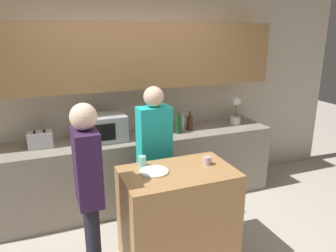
{
  "coord_description": "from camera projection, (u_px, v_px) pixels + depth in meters",
  "views": [
    {
      "loc": [
        -0.97,
        -2.25,
        2.14
      ],
      "look_at": [
        0.1,
        0.47,
        1.27
      ],
      "focal_mm": 35.0,
      "sensor_mm": 36.0,
      "label": 1
    }
  ],
  "objects": [
    {
      "name": "bottle_5",
      "position": [
        190.0,
        123.0,
        4.2
      ],
      "size": [
        0.08,
        0.08,
        0.24
      ],
      "color": "#472814",
      "rests_on": "back_counter"
    },
    {
      "name": "bottle_1",
      "position": [
        164.0,
        125.0,
        4.05
      ],
      "size": [
        0.08,
        0.08,
        0.29
      ],
      "color": "silver",
      "rests_on": "back_counter"
    },
    {
      "name": "person_left",
      "position": [
        154.0,
        148.0,
        3.42
      ],
      "size": [
        0.35,
        0.21,
        1.59
      ],
      "rotation": [
        0.0,
        0.0,
        -3.1
      ],
      "color": "black",
      "rests_on": "ground_plane"
    },
    {
      "name": "toaster",
      "position": [
        40.0,
        140.0,
        3.57
      ],
      "size": [
        0.26,
        0.16,
        0.18
      ],
      "color": "silver",
      "rests_on": "back_counter"
    },
    {
      "name": "microwave",
      "position": [
        103.0,
        128.0,
        3.79
      ],
      "size": [
        0.52,
        0.39,
        0.3
      ],
      "color": "#B7BABC",
      "rests_on": "back_counter"
    },
    {
      "name": "back_counter",
      "position": [
        134.0,
        171.0,
        4.07
      ],
      "size": [
        3.6,
        0.62,
        0.88
      ],
      "color": "gray",
      "rests_on": "ground_plane"
    },
    {
      "name": "bottle_0",
      "position": [
        154.0,
        125.0,
        4.08
      ],
      "size": [
        0.07,
        0.07,
        0.25
      ],
      "color": "maroon",
      "rests_on": "back_counter"
    },
    {
      "name": "plate_on_island",
      "position": [
        154.0,
        171.0,
        2.89
      ],
      "size": [
        0.26,
        0.26,
        0.01
      ],
      "color": "white",
      "rests_on": "kitchen_island"
    },
    {
      "name": "kitchen_island",
      "position": [
        178.0,
        216.0,
        3.05
      ],
      "size": [
        1.02,
        0.63,
        0.92
      ],
      "color": "#B27F4C",
      "rests_on": "ground_plane"
    },
    {
      "name": "cup_0",
      "position": [
        207.0,
        161.0,
        3.05
      ],
      "size": [
        0.08,
        0.08,
        0.08
      ],
      "color": "#C3AEB6",
      "rests_on": "kitchen_island"
    },
    {
      "name": "bottle_4",
      "position": [
        182.0,
        123.0,
        4.2
      ],
      "size": [
        0.06,
        0.06,
        0.22
      ],
      "color": "silver",
      "rests_on": "back_counter"
    },
    {
      "name": "bottle_2",
      "position": [
        167.0,
        122.0,
        4.15
      ],
      "size": [
        0.08,
        0.08,
        0.3
      ],
      "color": "#194723",
      "rests_on": "back_counter"
    },
    {
      "name": "bottle_3",
      "position": [
        178.0,
        125.0,
        4.06
      ],
      "size": [
        0.08,
        0.08,
        0.28
      ],
      "color": "#194723",
      "rests_on": "back_counter"
    },
    {
      "name": "person_center",
      "position": [
        88.0,
        183.0,
        2.63
      ],
      "size": [
        0.21,
        0.34,
        1.6
      ],
      "rotation": [
        0.0,
        0.0,
        -1.56
      ],
      "color": "black",
      "rests_on": "ground_plane"
    },
    {
      "name": "back_wall",
      "position": [
        125.0,
        80.0,
        4.0
      ],
      "size": [
        6.4,
        0.4,
        2.7
      ],
      "color": "beige",
      "rests_on": "ground_plane"
    },
    {
      "name": "cup_1",
      "position": [
        142.0,
        161.0,
        3.01
      ],
      "size": [
        0.07,
        0.07,
        0.1
      ],
      "color": "#8AE6D5",
      "rests_on": "kitchen_island"
    },
    {
      "name": "potted_plant",
      "position": [
        236.0,
        110.0,
        4.41
      ],
      "size": [
        0.14,
        0.14,
        0.4
      ],
      "color": "silver",
      "rests_on": "back_counter"
    }
  ]
}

